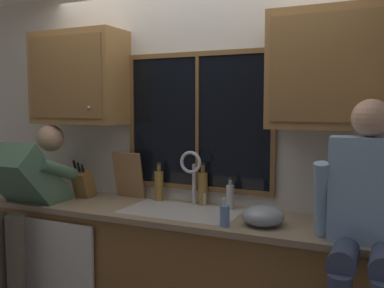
{
  "coord_description": "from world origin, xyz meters",
  "views": [
    {
      "loc": [
        1.29,
        -2.87,
        1.64
      ],
      "look_at": [
        0.11,
        -0.3,
        1.39
      ],
      "focal_mm": 39.67,
      "sensor_mm": 36.0,
      "label": 1
    }
  ],
  "objects": [
    {
      "name": "faucet",
      "position": [
        0.03,
        -0.12,
        1.17
      ],
      "size": [
        0.18,
        0.09,
        0.4
      ],
      "color": "silver",
      "rests_on": "countertop"
    },
    {
      "name": "upper_cabinet_right",
      "position": [
        0.98,
        -0.17,
        1.86
      ],
      "size": [
        0.76,
        0.36,
        0.72
      ],
      "color": "#9E703D"
    },
    {
      "name": "dishwasher_front",
      "position": [
        -0.79,
        -0.61,
        0.46
      ],
      "size": [
        0.6,
        0.02,
        0.74
      ],
      "primitive_type": "cube",
      "color": "white"
    },
    {
      "name": "window_frame_bottom",
      "position": [
        0.03,
        -0.02,
        1.03
      ],
      "size": [
        1.17,
        0.02,
        0.04
      ],
      "primitive_type": "cube",
      "color": "brown"
    },
    {
      "name": "cutting_board",
      "position": [
        -0.54,
        -0.09,
        1.1
      ],
      "size": [
        0.25,
        0.1,
        0.36
      ],
      "primitive_type": "cube",
      "rotation": [
        0.21,
        0.0,
        0.0
      ],
      "color": "#997047",
      "rests_on": "countertop"
    },
    {
      "name": "window_frame_top",
      "position": [
        0.03,
        -0.02,
        2.02
      ],
      "size": [
        1.17,
        0.02,
        0.04
      ],
      "primitive_type": "cube",
      "color": "brown"
    },
    {
      "name": "sink",
      "position": [
        0.03,
        -0.3,
        0.82
      ],
      "size": [
        0.8,
        0.46,
        0.21
      ],
      "color": "#B7B7BC",
      "rests_on": "lower_cabinet_run"
    },
    {
      "name": "window_mullion_center",
      "position": [
        0.03,
        -0.02,
        1.52
      ],
      "size": [
        0.02,
        0.02,
        0.95
      ],
      "primitive_type": "cube",
      "color": "brown"
    },
    {
      "name": "upper_cabinet_left",
      "position": [
        -0.93,
        -0.17,
        1.86
      ],
      "size": [
        0.76,
        0.36,
        0.72
      ],
      "color": "#9E703D"
    },
    {
      "name": "bottle_green_glass",
      "position": [
        0.09,
        -0.07,
        1.05
      ],
      "size": [
        0.07,
        0.07,
        0.31
      ],
      "color": "olive",
      "rests_on": "countertop"
    },
    {
      "name": "person_standing",
      "position": [
        -1.12,
        -0.58,
        0.94
      ],
      "size": [
        0.53,
        0.72,
        1.49
      ],
      "color": "#595147",
      "rests_on": "floor"
    },
    {
      "name": "window_glass",
      "position": [
        0.03,
        -0.01,
        1.52
      ],
      "size": [
        1.1,
        0.02,
        0.95
      ],
      "primitive_type": "cube",
      "color": "black"
    },
    {
      "name": "window_frame_right",
      "position": [
        0.59,
        -0.02,
        1.52
      ],
      "size": [
        0.03,
        0.02,
        0.95
      ],
      "primitive_type": "cube",
      "color": "brown"
    },
    {
      "name": "soap_dispenser",
      "position": [
        0.43,
        -0.52,
        0.99
      ],
      "size": [
        0.06,
        0.07,
        0.18
      ],
      "color": "#668CCC",
      "rests_on": "countertop"
    },
    {
      "name": "window_frame_left",
      "position": [
        -0.54,
        -0.02,
        1.52
      ],
      "size": [
        0.03,
        0.02,
        0.95
      ],
      "primitive_type": "cube",
      "color": "brown"
    },
    {
      "name": "bottle_tall_clear",
      "position": [
        0.32,
        -0.11,
        1.01
      ],
      "size": [
        0.05,
        0.05,
        0.22
      ],
      "color": "#B7B7BC",
      "rests_on": "countertop"
    },
    {
      "name": "knife_block",
      "position": [
        -0.86,
        -0.23,
        1.03
      ],
      "size": [
        0.12,
        0.18,
        0.32
      ],
      "color": "brown",
      "rests_on": "countertop"
    },
    {
      "name": "person_sitting_on_counter",
      "position": [
        1.22,
        -0.57,
        1.1
      ],
      "size": [
        0.54,
        0.6,
        1.26
      ],
      "color": "#384260",
      "rests_on": "countertop"
    },
    {
      "name": "countertop",
      "position": [
        0.0,
        -0.31,
        0.9
      ],
      "size": [
        3.12,
        0.62,
        0.04
      ],
      "primitive_type": "cube",
      "color": "gray",
      "rests_on": "lower_cabinet_run"
    },
    {
      "name": "mixing_bowl",
      "position": [
        0.63,
        -0.4,
        0.98
      ],
      "size": [
        0.26,
        0.26,
        0.13
      ],
      "primitive_type": "ellipsoid",
      "color": "#8C99A8",
      "rests_on": "countertop"
    },
    {
      "name": "lower_cabinet_run",
      "position": [
        0.0,
        -0.29,
        0.44
      ],
      "size": [
        3.06,
        0.58,
        0.88
      ],
      "primitive_type": "cube",
      "color": "olive",
      "rests_on": "floor"
    },
    {
      "name": "bottle_amber_small",
      "position": [
        -0.27,
        -0.07,
        1.04
      ],
      "size": [
        0.07,
        0.07,
        0.29
      ],
      "color": "olive",
      "rests_on": "countertop"
    },
    {
      "name": "back_wall",
      "position": [
        0.0,
        0.06,
        1.27
      ],
      "size": [
        5.46,
        0.12,
        2.55
      ],
      "primitive_type": "cube",
      "color": "silver",
      "rests_on": "floor"
    }
  ]
}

